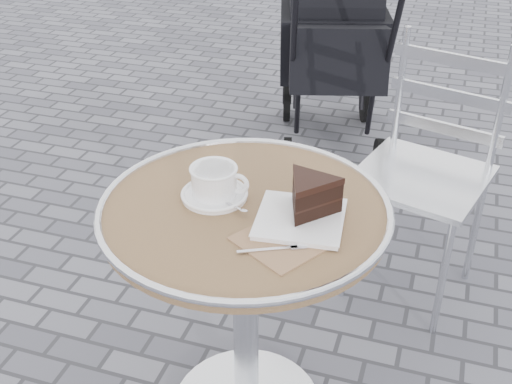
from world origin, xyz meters
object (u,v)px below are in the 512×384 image
(cafe_table, at_px, (245,260))
(cake_plate_set, at_px, (308,201))
(baby_stroller, at_px, (333,52))
(cappuccino_set, at_px, (215,184))
(bistro_chair, at_px, (435,142))

(cafe_table, bearing_deg, cake_plate_set, -2.11)
(cafe_table, height_order, cake_plate_set, cake_plate_set)
(cake_plate_set, relative_size, baby_stroller, 0.29)
(cappuccino_set, xyz_separation_m, bistro_chair, (0.49, 0.81, -0.20))
(cake_plate_set, xyz_separation_m, baby_stroller, (-0.32, 1.85, -0.29))
(cafe_table, distance_m, bistro_chair, 0.92)
(cappuccino_set, relative_size, bistro_chair, 0.20)
(cafe_table, relative_size, cake_plate_set, 2.23)
(cappuccino_set, bearing_deg, bistro_chair, 53.66)
(baby_stroller, bearing_deg, cafe_table, -100.96)
(baby_stroller, bearing_deg, cake_plate_set, -96.22)
(cafe_table, relative_size, cappuccino_set, 4.09)
(cappuccino_set, xyz_separation_m, baby_stroller, (-0.08, 1.83, -0.28))
(cafe_table, xyz_separation_m, cappuccino_set, (-0.08, 0.02, 0.20))
(cafe_table, height_order, bistro_chair, bistro_chair)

